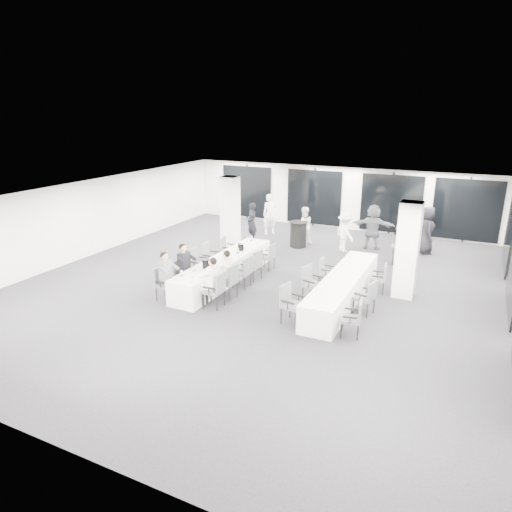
{
  "coord_description": "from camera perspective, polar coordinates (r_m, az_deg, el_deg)",
  "views": [
    {
      "loc": [
        5.74,
        -12.08,
        5.23
      ],
      "look_at": [
        -0.03,
        -0.2,
        0.98
      ],
      "focal_mm": 32.0,
      "sensor_mm": 36.0,
      "label": 1
    }
  ],
  "objects": [
    {
      "name": "chair_main_left_fourth",
      "position": [
        15.29,
        -5.82,
        0.03
      ],
      "size": [
        0.56,
        0.61,
        1.02
      ],
      "rotation": [
        0.0,
        0.0,
        -1.48
      ],
      "color": "#515458",
      "rests_on": "floor"
    },
    {
      "name": "standing_guest_c",
      "position": [
        17.76,
        11.07,
        3.26
      ],
      "size": [
        1.21,
        1.16,
        1.72
      ],
      "primitive_type": "imported",
      "rotation": [
        0.0,
        0.0,
        2.42
      ],
      "color": "white",
      "rests_on": "floor"
    },
    {
      "name": "room",
      "position": [
        14.58,
        5.5,
        2.47
      ],
      "size": [
        14.04,
        16.04,
        2.84
      ],
      "color": "black",
      "rests_on": "ground"
    },
    {
      "name": "column_right",
      "position": [
        13.72,
        18.4,
        0.69
      ],
      "size": [
        0.6,
        0.6,
        2.8
      ],
      "primitive_type": "cube",
      "color": "white",
      "rests_on": "floor"
    },
    {
      "name": "water_bottle_c",
      "position": [
        16.08,
        -0.58,
        2.1
      ],
      "size": [
        0.08,
        0.08,
        0.24
      ],
      "primitive_type": "cylinder",
      "color": "silver",
      "rests_on": "banquet_table_main"
    },
    {
      "name": "chair_main_right_second",
      "position": [
        13.14,
        -3.34,
        -2.93
      ],
      "size": [
        0.55,
        0.6,
        1.01
      ],
      "rotation": [
        0.0,
        0.0,
        1.5
      ],
      "color": "#515458",
      "rests_on": "floor"
    },
    {
      "name": "chair_side_right_mid",
      "position": [
        12.45,
        13.75,
        -4.82
      ],
      "size": [
        0.58,
        0.61,
        0.96
      ],
      "rotation": [
        0.0,
        0.0,
        1.33
      ],
      "color": "#515458",
      "rests_on": "floor"
    },
    {
      "name": "standing_guest_b",
      "position": [
        18.5,
        6.0,
        4.1
      ],
      "size": [
        0.98,
        0.9,
        1.74
      ],
      "primitive_type": "imported",
      "rotation": [
        0.0,
        0.0,
        3.76
      ],
      "color": "white",
      "rests_on": "floor"
    },
    {
      "name": "chair_side_right_near",
      "position": [
        11.22,
        12.16,
        -7.39
      ],
      "size": [
        0.54,
        0.58,
        0.92
      ],
      "rotation": [
        0.0,
        0.0,
        1.76
      ],
      "color": "#515458",
      "rests_on": "floor"
    },
    {
      "name": "seated_guest_a",
      "position": [
        13.15,
        -11.0,
        -2.14
      ],
      "size": [
        0.5,
        0.38,
        1.44
      ],
      "rotation": [
        0.0,
        0.0,
        -1.57
      ],
      "color": "slate",
      "rests_on": "floor"
    },
    {
      "name": "chair_main_left_near",
      "position": [
        13.33,
        -11.51,
        -3.12
      ],
      "size": [
        0.49,
        0.55,
        0.95
      ],
      "rotation": [
        0.0,
        0.0,
        -1.55
      ],
      "color": "#515458",
      "rests_on": "floor"
    },
    {
      "name": "chair_side_left_near",
      "position": [
        11.69,
        4.29,
        -5.64
      ],
      "size": [
        0.59,
        0.63,
        1.02
      ],
      "rotation": [
        0.0,
        0.0,
        -1.73
      ],
      "color": "#515458",
      "rests_on": "floor"
    },
    {
      "name": "chair_side_right_far",
      "position": [
        14.04,
        15.27,
        -2.49
      ],
      "size": [
        0.52,
        0.55,
        0.89
      ],
      "rotation": [
        0.0,
        0.0,
        1.74
      ],
      "color": "#515458",
      "rests_on": "floor"
    },
    {
      "name": "standing_guest_e",
      "position": [
        18.33,
        20.6,
        3.4
      ],
      "size": [
        0.88,
        1.12,
        2.04
      ],
      "primitive_type": "imported",
      "rotation": [
        0.0,
        0.0,
        1.89
      ],
      "color": "black",
      "rests_on": "floor"
    },
    {
      "name": "standing_guest_h",
      "position": [
        16.64,
        17.52,
        1.76
      ],
      "size": [
        0.77,
        0.95,
        1.72
      ],
      "primitive_type": "imported",
      "rotation": [
        0.0,
        0.0,
        1.93
      ],
      "color": "slate",
      "rests_on": "floor"
    },
    {
      "name": "chair_main_left_second",
      "position": [
        14.03,
        -9.25,
        -2.04
      ],
      "size": [
        0.47,
        0.53,
        0.91
      ],
      "rotation": [
        0.0,
        0.0,
        -1.61
      ],
      "color": "#515458",
      "rests_on": "floor"
    },
    {
      "name": "chair_side_left_mid",
      "position": [
        13.07,
        6.88,
        -3.12
      ],
      "size": [
        0.61,
        0.64,
        1.02
      ],
      "rotation": [
        0.0,
        0.0,
        -1.77
      ],
      "color": "#515458",
      "rests_on": "floor"
    },
    {
      "name": "seated_guest_c",
      "position": [
        12.54,
        -5.69,
        -2.87
      ],
      "size": [
        0.5,
        0.38,
        1.44
      ],
      "rotation": [
        0.0,
        0.0,
        1.57
      ],
      "color": "white",
      "rests_on": "floor"
    },
    {
      "name": "cocktail_table",
      "position": [
        18.19,
        5.3,
        2.74
      ],
      "size": [
        0.73,
        0.73,
        1.02
      ],
      "color": "black",
      "rests_on": "floor"
    },
    {
      "name": "ice_bucket_near",
      "position": [
        13.57,
        -6.23,
        -0.96
      ],
      "size": [
        0.24,
        0.24,
        0.27
      ],
      "primitive_type": "cylinder",
      "color": "black",
      "rests_on": "banquet_table_main"
    },
    {
      "name": "chair_side_left_far",
      "position": [
        14.28,
        8.67,
        -1.72
      ],
      "size": [
        0.46,
        0.51,
        0.88
      ],
      "rotation": [
        0.0,
        0.0,
        -1.53
      ],
      "color": "#515458",
      "rests_on": "floor"
    },
    {
      "name": "banquet_table_side",
      "position": [
        13.23,
        10.77,
        -4.03
      ],
      "size": [
        0.9,
        5.0,
        0.75
      ],
      "primitive_type": "cube",
      "color": "white",
      "rests_on": "floor"
    },
    {
      "name": "seated_guest_b",
      "position": [
        13.84,
        -8.77,
        -0.99
      ],
      "size": [
        0.5,
        0.38,
        1.44
      ],
      "rotation": [
        0.0,
        0.0,
        -1.57
      ],
      "color": "black",
      "rests_on": "floor"
    },
    {
      "name": "chair_main_right_near",
      "position": [
        12.55,
        -4.98,
        -3.99
      ],
      "size": [
        0.52,
        0.59,
        1.01
      ],
      "rotation": [
        0.0,
        0.0,
        1.6
      ],
      "color": "#515458",
      "rests_on": "floor"
    },
    {
      "name": "chair_main_right_mid",
      "position": [
        13.92,
        -1.49,
        -1.79
      ],
      "size": [
        0.49,
        0.56,
        0.98
      ],
      "rotation": [
        0.0,
        0.0,
        1.57
      ],
      "color": "#515458",
      "rests_on": "floor"
    },
    {
      "name": "chair_main_left_mid",
      "position": [
        14.66,
        -7.44,
        -0.76
      ],
      "size": [
        0.55,
        0.61,
        1.04
      ],
      "rotation": [
        0.0,
        0.0,
        -1.62
      ],
      "color": "#515458",
      "rests_on": "floor"
    },
    {
      "name": "ice_bucket_far",
      "position": [
        15.19,
        -1.92,
        1.14
      ],
      "size": [
        0.21,
        0.21,
        0.23
      ],
      "primitive_type": "cylinder",
      "color": "black",
      "rests_on": "banquet_table_main"
    },
    {
      "name": "water_bottle_a",
      "position": [
        12.84,
        -9.29,
        -2.29
      ],
      "size": [
        0.07,
        0.07,
        0.23
      ],
      "primitive_type": "cylinder",
      "color": "silver",
      "rests_on": "banquet_table_main"
    },
    {
      "name": "standing_guest_d",
      "position": [
        19.2,
        19.57,
        4.09
      ],
      "size": [
        1.34,
        1.26,
        2.02
      ],
      "primitive_type": "imported",
      "rotation": [
        0.0,
        0.0,
        3.81
      ],
      "color": "black",
      "rests_on": "floor"
    },
    {
      "name": "wine_glass",
      "position": [
        12.54,
        -8.1,
        -2.54
      ],
      "size": [
        0.08,
        0.08,
        0.2
      ],
      "color": "silver",
      "rests_on": "banquet_table_main"
    },
    {
      "name": "chair_main_right_fourth",
      "position": [
        14.51,
        -0.22,
        -0.93
      ],
      "size": [
        0.59,
        0.62,
        0.99
      ],
      "rotation": [
        0.0,
        0.0,
        1.35
      ],
      "color": "#515458",
      "rests_on": "floor"
    },
    {
      "name": "seated_guest_d",
      "position": [
        13.14,
        -4.0,
        -1.85
      ],
      "size": [
        0.5,
        0.38,
        1.44
      ],
      "rotation": [
        0.0,
        0.0,
        1.57
      ],
      "color": "white",
      "rests_on": "floor"
    },
    {
      "name": "plate_b",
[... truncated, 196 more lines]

